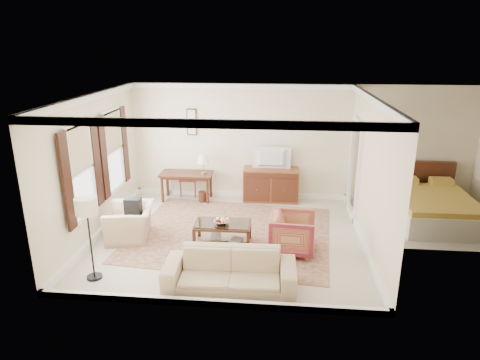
% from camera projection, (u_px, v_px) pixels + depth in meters
% --- Properties ---
extents(room_shell, '(5.51, 5.01, 2.91)m').
position_uv_depth(room_shell, '(228.00, 119.00, 8.13)').
color(room_shell, beige).
rests_on(room_shell, ground).
extents(annex_bedroom, '(3.00, 2.70, 2.90)m').
position_uv_depth(annex_bedroom, '(436.00, 209.00, 9.47)').
color(annex_bedroom, beige).
rests_on(annex_bedroom, ground).
extents(window_front, '(0.12, 1.56, 1.80)m').
position_uv_depth(window_front, '(81.00, 172.00, 8.00)').
color(window_front, '#CCB284').
rests_on(window_front, room_shell).
extents(window_rear, '(0.12, 1.56, 1.80)m').
position_uv_depth(window_rear, '(113.00, 151.00, 9.51)').
color(window_rear, '#CCB284').
rests_on(window_rear, room_shell).
extents(doorway, '(0.10, 1.12, 2.25)m').
position_uv_depth(doorway, '(355.00, 170.00, 9.73)').
color(doorway, white).
rests_on(doorway, room_shell).
extents(rug, '(4.40, 3.88, 0.01)m').
position_uv_depth(rug, '(231.00, 233.00, 9.05)').
color(rug, '#572C1D').
rests_on(rug, room_shell).
extents(writing_desk, '(1.30, 0.65, 0.71)m').
position_uv_depth(writing_desk, '(187.00, 177.00, 10.79)').
color(writing_desk, '#3D1C11').
rests_on(writing_desk, room_shell).
extents(desk_chair, '(0.46, 0.46, 1.05)m').
position_uv_depth(desk_chair, '(189.00, 176.00, 11.15)').
color(desk_chair, brown).
rests_on(desk_chair, room_shell).
extents(desk_lamp, '(0.32, 0.32, 0.50)m').
position_uv_depth(desk_lamp, '(203.00, 164.00, 10.64)').
color(desk_lamp, silver).
rests_on(desk_lamp, writing_desk).
extents(framed_prints, '(0.25, 0.04, 0.68)m').
position_uv_depth(framed_prints, '(192.00, 122.00, 10.74)').
color(framed_prints, '#3D1C11').
rests_on(framed_prints, room_shell).
extents(sideboard, '(1.37, 0.53, 0.84)m').
position_uv_depth(sideboard, '(271.00, 185.00, 10.78)').
color(sideboard, brown).
rests_on(sideboard, room_shell).
extents(tv, '(0.90, 0.52, 0.12)m').
position_uv_depth(tv, '(272.00, 151.00, 10.49)').
color(tv, black).
rests_on(tv, sideboard).
extents(coffee_table, '(1.12, 0.67, 0.47)m').
position_uv_depth(coffee_table, '(223.00, 228.00, 8.45)').
color(coffee_table, '#3D1C11').
rests_on(coffee_table, room_shell).
extents(fruit_bowl, '(0.42, 0.42, 0.10)m').
position_uv_depth(fruit_bowl, '(221.00, 221.00, 8.36)').
color(fruit_bowl, silver).
rests_on(fruit_bowl, coffee_table).
extents(book_a, '(0.28, 0.07, 0.38)m').
position_uv_depth(book_a, '(210.00, 236.00, 8.51)').
color(book_a, brown).
rests_on(book_a, coffee_table).
extents(book_b, '(0.28, 0.10, 0.38)m').
position_uv_depth(book_b, '(231.00, 239.00, 8.39)').
color(book_b, brown).
rests_on(book_b, coffee_table).
extents(striped_armchair, '(0.83, 0.88, 0.85)m').
position_uv_depth(striped_armchair, '(293.00, 231.00, 8.13)').
color(striped_armchair, maroon).
rests_on(striped_armchair, room_shell).
extents(club_armchair, '(0.83, 1.13, 0.91)m').
position_uv_depth(club_armchair, '(130.00, 217.00, 8.72)').
color(club_armchair, tan).
rests_on(club_armchair, room_shell).
extents(backpack, '(0.28, 0.36, 0.40)m').
position_uv_depth(backpack, '(133.00, 206.00, 8.67)').
color(backpack, black).
rests_on(backpack, club_armchair).
extents(sofa, '(2.16, 0.68, 0.84)m').
position_uv_depth(sofa, '(230.00, 265.00, 6.93)').
color(sofa, tan).
rests_on(sofa, room_shell).
extents(floor_lamp, '(0.36, 0.36, 1.47)m').
position_uv_depth(floor_lamp, '(87.00, 212.00, 6.97)').
color(floor_lamp, black).
rests_on(floor_lamp, room_shell).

